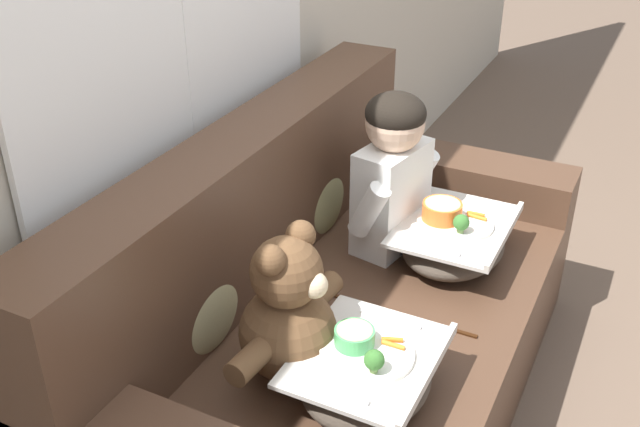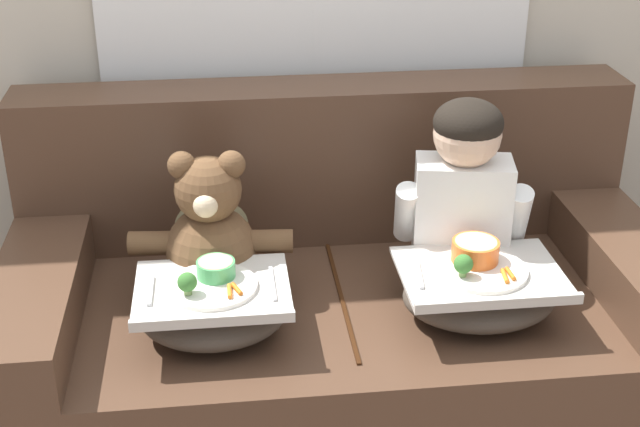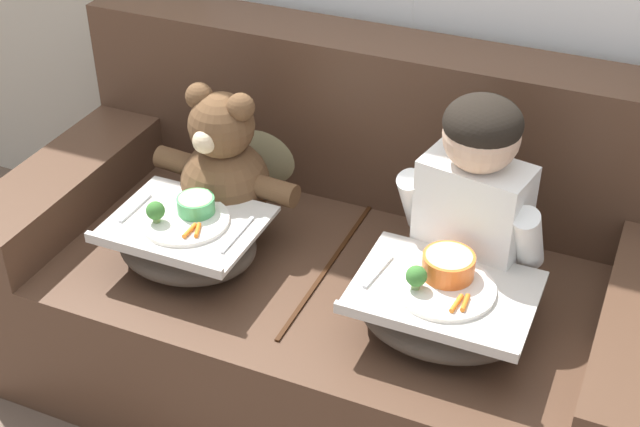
{
  "view_description": "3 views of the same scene",
  "coord_description": "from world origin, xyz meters",
  "views": [
    {
      "loc": [
        -1.69,
        -0.72,
        1.79
      ],
      "look_at": [
        0.04,
        0.14,
        0.7
      ],
      "focal_mm": 42.0,
      "sensor_mm": 36.0,
      "label": 1
    },
    {
      "loc": [
        -0.31,
        -2.18,
        1.76
      ],
      "look_at": [
        -0.04,
        0.09,
        0.64
      ],
      "focal_mm": 50.0,
      "sensor_mm": 36.0,
      "label": 2
    },
    {
      "loc": [
        0.74,
        -1.82,
        1.92
      ],
      "look_at": [
        -0.02,
        -0.05,
        0.61
      ],
      "focal_mm": 50.0,
      "sensor_mm": 36.0,
      "label": 3
    }
  ],
  "objects": [
    {
      "name": "ground_plane",
      "position": [
        0.0,
        0.0,
        0.0
      ],
      "size": [
        14.0,
        14.0,
        0.0
      ],
      "primitive_type": "plane",
      "color": "brown"
    },
    {
      "name": "couch",
      "position": [
        0.0,
        0.07,
        0.33
      ],
      "size": [
        1.86,
        0.97,
        0.93
      ],
      "color": "#4C3323",
      "rests_on": "ground_plane"
    },
    {
      "name": "throw_pillow_behind_child",
      "position": [
        0.36,
        0.3,
        0.6
      ],
      "size": [
        0.33,
        0.16,
        0.34
      ],
      "color": "#898456",
      "rests_on": "couch"
    },
    {
      "name": "throw_pillow_behind_teddy",
      "position": [
        -0.36,
        0.3,
        0.6
      ],
      "size": [
        0.32,
        0.16,
        0.34
      ],
      "color": "tan",
      "rests_on": "couch"
    },
    {
      "name": "child_figure",
      "position": [
        0.36,
        0.04,
        0.74
      ],
      "size": [
        0.4,
        0.22,
        0.54
      ],
      "color": "white",
      "rests_on": "couch"
    },
    {
      "name": "teddy_bear",
      "position": [
        -0.36,
        0.03,
        0.62
      ],
      "size": [
        0.46,
        0.32,
        0.43
      ],
      "color": "brown",
      "rests_on": "couch"
    },
    {
      "name": "lap_tray_child",
      "position": [
        0.36,
        -0.18,
        0.52
      ],
      "size": [
        0.43,
        0.34,
        0.21
      ],
      "color": "#473D33",
      "rests_on": "child_figure"
    },
    {
      "name": "lap_tray_teddy",
      "position": [
        -0.36,
        -0.18,
        0.52
      ],
      "size": [
        0.4,
        0.33,
        0.21
      ],
      "color": "#473D33",
      "rests_on": "teddy_bear"
    }
  ]
}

